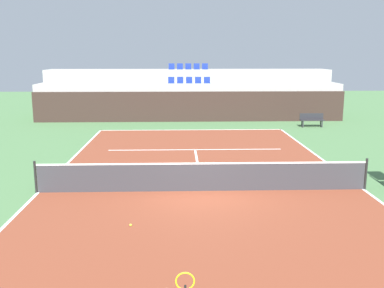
{
  "coord_description": "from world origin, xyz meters",
  "views": [
    {
      "loc": [
        -0.81,
        -13.91,
        4.49
      ],
      "look_at": [
        -0.29,
        2.0,
        1.2
      ],
      "focal_mm": 40.7,
      "sensor_mm": 36.0,
      "label": 1
    }
  ],
  "objects": [
    {
      "name": "stands_tier_upper",
      "position": [
        0.0,
        19.13,
        1.69
      ],
      "size": [
        20.96,
        2.4,
        3.37
      ],
      "primitive_type": "cube",
      "color": "#9E9E99",
      "rests_on": "ground_plane"
    },
    {
      "name": "player_bench",
      "position": [
        7.6,
        12.86,
        0.51
      ],
      "size": [
        1.5,
        0.4,
        0.85
      ],
      "color": "#232328",
      "rests_on": "ground_plane"
    },
    {
      "name": "sideline_right",
      "position": [
        5.45,
        0.0,
        0.01
      ],
      "size": [
        0.1,
        24.0,
        0.0
      ],
      "primitive_type": "cube",
      "color": "white",
      "rests_on": "court_surface"
    },
    {
      "name": "stands_tier_lower",
      "position": [
        0.0,
        16.73,
        1.25
      ],
      "size": [
        20.96,
        2.4,
        2.5
      ],
      "primitive_type": "cube",
      "color": "#9E9E99",
      "rests_on": "ground_plane"
    },
    {
      "name": "tennis_ball_1",
      "position": [
        -2.09,
        -2.98,
        0.04
      ],
      "size": [
        0.07,
        0.07,
        0.07
      ],
      "primitive_type": "sphere",
      "color": "#CCE033",
      "rests_on": "court_surface"
    },
    {
      "name": "seating_row_lower",
      "position": [
        -0.0,
        16.82,
        2.62
      ],
      "size": [
        2.95,
        0.44,
        0.44
      ],
      "color": "navy",
      "rests_on": "stands_tier_lower"
    },
    {
      "name": "centre_service_line",
      "position": [
        0.0,
        3.2,
        0.01
      ],
      "size": [
        0.1,
        6.4,
        0.0
      ],
      "primitive_type": "cube",
      "color": "white",
      "rests_on": "court_surface"
    },
    {
      "name": "ground_plane",
      "position": [
        0.0,
        0.0,
        0.0
      ],
      "size": [
        80.0,
        80.0,
        0.0
      ],
      "primitive_type": "plane",
      "color": "#477042"
    },
    {
      "name": "sideline_left",
      "position": [
        -5.45,
        0.0,
        0.01
      ],
      "size": [
        0.1,
        24.0,
        0.0
      ],
      "primitive_type": "cube",
      "color": "white",
      "rests_on": "court_surface"
    },
    {
      "name": "back_wall",
      "position": [
        0.0,
        15.38,
        1.01
      ],
      "size": [
        20.96,
        0.3,
        2.02
      ],
      "primitive_type": "cube",
      "color": "#33231E",
      "rests_on": "ground_plane"
    },
    {
      "name": "seating_row_upper",
      "position": [
        -0.0,
        19.22,
        3.5
      ],
      "size": [
        2.95,
        0.44,
        0.44
      ],
      "color": "navy",
      "rests_on": "stands_tier_upper"
    },
    {
      "name": "service_line_far",
      "position": [
        0.0,
        6.4,
        0.01
      ],
      "size": [
        8.26,
        0.1,
        0.0
      ],
      "primitive_type": "cube",
      "color": "white",
      "rests_on": "court_surface"
    },
    {
      "name": "tennis_net",
      "position": [
        0.0,
        0.0,
        0.51
      ],
      "size": [
        11.08,
        0.08,
        1.07
      ],
      "color": "black",
      "rests_on": "court_surface"
    },
    {
      "name": "court_surface",
      "position": [
        0.0,
        0.0,
        0.01
      ],
      "size": [
        11.0,
        24.0,
        0.01
      ],
      "primitive_type": "cube",
      "color": "brown",
      "rests_on": "ground_plane"
    },
    {
      "name": "baseline_far",
      "position": [
        0.0,
        11.95,
        0.01
      ],
      "size": [
        11.0,
        0.1,
        0.0
      ],
      "primitive_type": "cube",
      "color": "white",
      "rests_on": "court_surface"
    }
  ]
}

